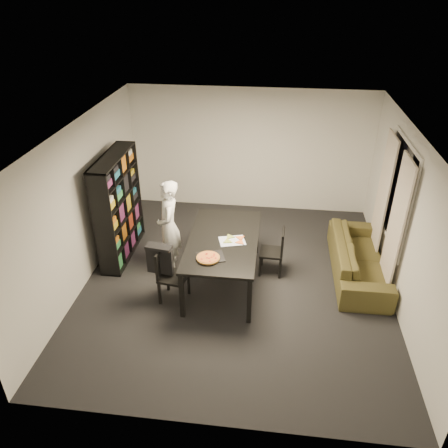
# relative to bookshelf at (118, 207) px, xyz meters

# --- Properties ---
(room) EXTENTS (5.01, 5.51, 2.61)m
(room) POSITION_rel_bookshelf_xyz_m (2.16, -0.60, 0.35)
(room) COLOR black
(room) RESTS_ON ground
(window_pane) EXTENTS (0.02, 1.40, 1.60)m
(window_pane) POSITION_rel_bookshelf_xyz_m (4.64, -0.00, 0.55)
(window_pane) COLOR black
(window_pane) RESTS_ON room
(window_frame) EXTENTS (0.03, 1.52, 1.72)m
(window_frame) POSITION_rel_bookshelf_xyz_m (4.64, -0.00, 0.55)
(window_frame) COLOR white
(window_frame) RESTS_ON room
(curtain_left) EXTENTS (0.03, 0.70, 2.25)m
(curtain_left) POSITION_rel_bookshelf_xyz_m (4.56, -0.52, 0.20)
(curtain_left) COLOR beige
(curtain_left) RESTS_ON room
(curtain_right) EXTENTS (0.03, 0.70, 2.25)m
(curtain_right) POSITION_rel_bookshelf_xyz_m (4.56, 0.52, 0.20)
(curtain_right) COLOR beige
(curtain_right) RESTS_ON room
(bookshelf) EXTENTS (0.35, 1.50, 1.90)m
(bookshelf) POSITION_rel_bookshelf_xyz_m (0.00, 0.00, 0.00)
(bookshelf) COLOR black
(bookshelf) RESTS_ON room
(dining_table) EXTENTS (1.11, 1.99, 0.83)m
(dining_table) POSITION_rel_bookshelf_xyz_m (1.93, -0.63, -0.19)
(dining_table) COLOR black
(dining_table) RESTS_ON room
(chair_left) EXTENTS (0.47, 0.47, 0.90)m
(chair_left) POSITION_rel_bookshelf_xyz_m (1.14, -1.17, -0.44)
(chair_left) COLOR black
(chair_left) RESTS_ON room
(chair_right) EXTENTS (0.41, 0.41, 0.84)m
(chair_right) POSITION_rel_bookshelf_xyz_m (2.79, -0.27, -0.47)
(chair_right) COLOR black
(chair_right) RESTS_ON room
(draped_jacket) EXTENTS (0.42, 0.23, 0.49)m
(draped_jacket) POSITION_rel_bookshelf_xyz_m (1.02, -1.16, -0.21)
(draped_jacket) COLOR black
(draped_jacket) RESTS_ON chair_left
(person) EXTENTS (0.52, 0.67, 1.63)m
(person) POSITION_rel_bookshelf_xyz_m (0.97, -0.31, -0.14)
(person) COLOR white
(person) RESTS_ON room
(baking_tray) EXTENTS (0.48, 0.43, 0.01)m
(baking_tray) POSITION_rel_bookshelf_xyz_m (1.81, -1.17, -0.11)
(baking_tray) COLOR black
(baking_tray) RESTS_ON dining_table
(pepperoni_pizza) EXTENTS (0.35, 0.35, 0.03)m
(pepperoni_pizza) POSITION_rel_bookshelf_xyz_m (1.78, -1.22, -0.09)
(pepperoni_pizza) COLOR olive
(pepperoni_pizza) RESTS_ON dining_table
(kitchen_towel) EXTENTS (0.47, 0.40, 0.01)m
(kitchen_towel) POSITION_rel_bookshelf_xyz_m (2.08, -0.68, -0.12)
(kitchen_towel) COLOR white
(kitchen_towel) RESTS_ON dining_table
(pizza_slices) EXTENTS (0.42, 0.37, 0.01)m
(pizza_slices) POSITION_rel_bookshelf_xyz_m (2.11, -0.65, -0.10)
(pizza_slices) COLOR gold
(pizza_slices) RESTS_ON dining_table
(sofa) EXTENTS (0.83, 2.13, 0.62)m
(sofa) POSITION_rel_bookshelf_xyz_m (4.19, -0.14, -0.64)
(sofa) COLOR #3D3918
(sofa) RESTS_ON room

